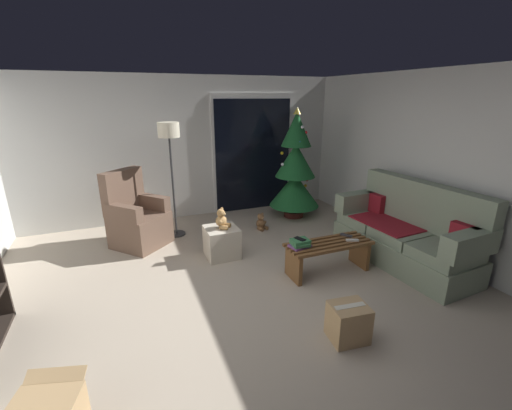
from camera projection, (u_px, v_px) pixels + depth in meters
name	position (u px, v px, depth m)	size (l,w,h in m)	color
ground_plane	(246.00, 300.00, 3.74)	(7.00, 7.00, 0.00)	#B2A38E
wall_back	(186.00, 149.00, 6.05)	(5.72, 0.12, 2.50)	silver
wall_right	(453.00, 169.00, 4.37)	(0.12, 6.00, 2.50)	silver
patio_door_frame	(253.00, 153.00, 6.48)	(1.60, 0.02, 2.20)	silver
patio_door_glass	(253.00, 156.00, 6.48)	(1.50, 0.02, 2.10)	black
couch	(406.00, 234.00, 4.51)	(0.90, 1.98, 1.08)	gray
coffee_table	(328.00, 253.00, 4.26)	(1.10, 0.40, 0.41)	brown
remote_white	(352.00, 240.00, 4.26)	(0.04, 0.16, 0.02)	silver
remote_graphite	(346.00, 235.00, 4.41)	(0.04, 0.16, 0.02)	#333338
book_stack	(300.00, 243.00, 4.08)	(0.27, 0.22, 0.09)	#6B3D7A
cell_phone	(300.00, 239.00, 4.08)	(0.07, 0.14, 0.01)	black
christmas_tree	(295.00, 170.00, 6.07)	(0.90, 0.90, 1.97)	#4C1E19
armchair	(137.00, 219.00, 5.03)	(0.97, 0.97, 1.13)	brown
floor_lamp	(169.00, 141.00, 5.04)	(0.32, 0.32, 1.78)	#2D2D30
ottoman	(222.00, 242.00, 4.71)	(0.44, 0.44, 0.42)	beige
teddy_bear_honey	(222.00, 220.00, 4.61)	(0.22, 0.21, 0.29)	tan
teddy_bear_chestnut_by_tree	(261.00, 222.00, 5.69)	(0.20, 0.21, 0.29)	brown
cardboard_box_taped_mid_floor	(348.00, 322.00, 3.10)	(0.37, 0.33, 0.35)	tan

